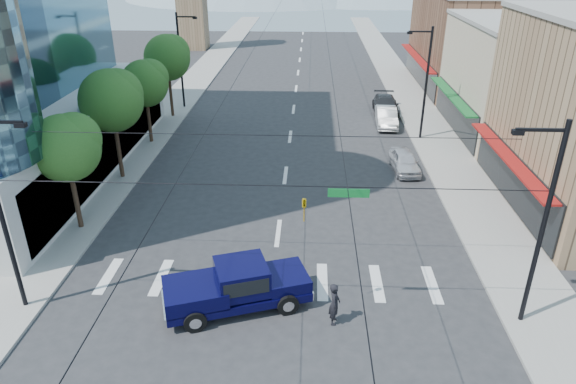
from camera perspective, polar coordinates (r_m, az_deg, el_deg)
name	(u,v)px	position (r m, az deg, el deg)	size (l,w,h in m)	color
ground	(270,300)	(23.81, -2.02, -11.88)	(160.00, 160.00, 0.00)	#28282B
sidewalk_left	(194,83)	(62.06, -10.42, 11.88)	(4.00, 120.00, 0.15)	gray
sidewalk_right	(401,85)	(61.41, 12.47, 11.55)	(4.00, 120.00, 0.15)	gray
shop_mid	(534,80)	(47.61, 25.69, 11.11)	(12.00, 14.00, 9.00)	tan
shop_far	(479,41)	(62.30, 20.45, 15.43)	(12.00, 18.00, 10.00)	brown
tree_near	(68,145)	(29.54, -23.21, 4.78)	(3.65, 3.64, 6.71)	black
tree_midnear	(113,98)	(35.48, -18.83, 9.81)	(4.09, 4.09, 7.52)	black
tree_midfar	(146,82)	(42.01, -15.46, 11.73)	(3.65, 3.64, 6.71)	black
tree_far	(169,56)	(48.45, -13.12, 14.49)	(4.09, 4.09, 7.52)	black
signal_rig	(271,221)	(20.40, -1.90, -3.25)	(21.80, 0.20, 9.00)	black
lamp_pole_nw	(181,57)	(51.23, -11.76, 14.46)	(2.00, 0.25, 9.00)	black
lamp_pole_ne	(425,80)	(42.85, 14.98, 11.98)	(2.00, 0.25, 9.00)	black
pickup_truck	(236,285)	(22.86, -5.77, -10.30)	(6.77, 4.18, 2.17)	#070632
pedestrian	(335,304)	(22.08, 5.19, -12.26)	(0.71, 0.47, 1.95)	black
parked_car_near	(405,161)	(37.28, 12.83, 3.35)	(1.71, 4.25, 1.45)	silver
parked_car_mid	(386,117)	(46.67, 10.87, 8.20)	(1.72, 4.93, 1.63)	silver
parked_car_far	(386,105)	(50.14, 10.79, 9.43)	(2.29, 5.63, 1.63)	#29292B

